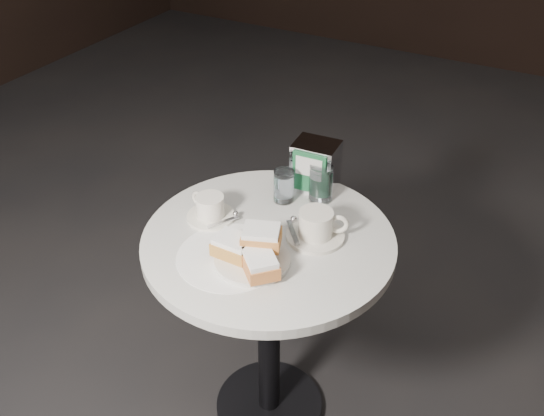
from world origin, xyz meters
The scene contains 9 objects.
ground centered at (0.00, 0.00, 0.00)m, with size 7.00×7.00×0.00m, color black.
cafe_table centered at (0.00, 0.00, 0.55)m, with size 0.70×0.70×0.74m.
sugar_spill centered at (-0.05, -0.12, 0.75)m, with size 0.29×0.29×0.00m, color white.
beignet_plate centered at (0.02, -0.12, 0.78)m, with size 0.25×0.25×0.10m.
coffee_cup_left centered at (-0.19, 0.00, 0.78)m, with size 0.17×0.17×0.07m.
coffee_cup_right centered at (0.11, 0.06, 0.78)m, with size 0.21×0.21×0.08m.
water_glass_left centered at (-0.05, 0.18, 0.79)m, with size 0.08×0.08×0.10m.
water_glass_right centered at (0.05, 0.24, 0.80)m, with size 0.09×0.09×0.11m.
napkin_dispenser centered at (0.00, 0.29, 0.82)m, with size 0.14×0.12×0.15m.
Camera 1 is at (0.64, -1.15, 1.76)m, focal length 40.00 mm.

